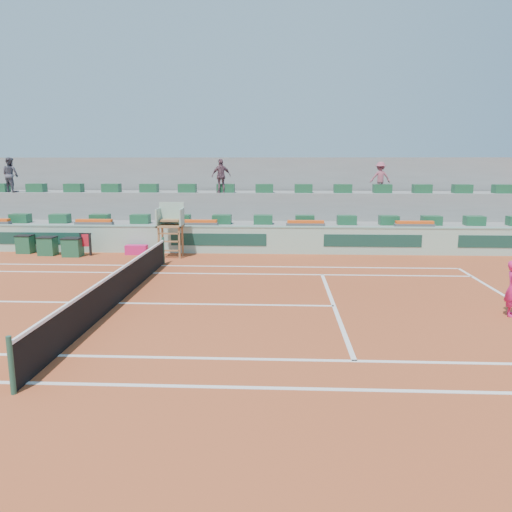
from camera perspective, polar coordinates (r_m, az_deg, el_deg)
The scene contains 19 objects.
ground at distance 15.49m, azimuth -15.47°, elevation -5.22°, with size 90.00×90.00×0.00m, color #9C3E1E.
seating_tier_lower at distance 25.54m, azimuth -8.13°, elevation 2.59°, with size 36.00×4.00×1.20m, color gray.
seating_tier_upper at distance 27.01m, azimuth -7.53°, elevation 4.54°, with size 36.00×2.40×2.60m, color gray.
stadium_back_wall at distance 28.51m, azimuth -7.01°, elevation 6.69°, with size 36.00×0.40×4.40m, color gray.
player_bag at distance 23.35m, azimuth -13.50°, elevation 0.70°, with size 0.97×0.43×0.43m, color #D31B69.
spectator_left at distance 29.16m, azimuth -26.26°, elevation 8.32°, with size 0.87×0.68×1.80m, color #494854.
spectator_mid at distance 25.72m, azimuth -3.99°, elevation 9.12°, with size 1.00×0.42×1.71m, color #674550.
spectator_right at distance 26.43m, azimuth 14.01°, elevation 8.71°, with size 1.01×0.58×1.56m, color #9A4D5E.
court_lines at distance 15.48m, azimuth -15.47°, elevation -5.20°, with size 23.89×11.09×0.01m.
tennis_net at distance 15.35m, azimuth -15.57°, elevation -3.33°, with size 0.10×11.97×1.10m.
advertising_hoarding at distance 23.39m, azimuth -9.08°, elevation 1.92°, with size 36.00×0.34×1.26m.
umpire_chair at distance 22.31m, azimuth -9.72°, elevation 3.83°, with size 1.10×0.90×2.40m.
seat_row_lower at distance 24.56m, azimuth -8.57°, elevation 4.19°, with size 32.90×0.60×0.44m.
seat_row_upper at distance 26.31m, azimuth -7.85°, elevation 7.69°, with size 32.90×0.60×0.44m.
flower_planters at distance 24.14m, azimuth -12.43°, elevation 3.74°, with size 26.80×0.36×0.28m.
drink_cooler_a at distance 23.68m, azimuth -20.22°, elevation 0.98°, with size 0.82×0.71×0.84m.
drink_cooler_b at distance 24.41m, azimuth -22.72°, elevation 1.08°, with size 0.76×0.66×0.84m.
drink_cooler_c at distance 25.36m, azimuth -24.88°, elevation 1.25°, with size 0.71×0.61×0.84m.
towel_rack at distance 23.62m, azimuth -18.90°, elevation 1.48°, with size 0.54×0.09×1.03m.
Camera 1 is at (4.79, -14.14, 4.13)m, focal length 35.00 mm.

